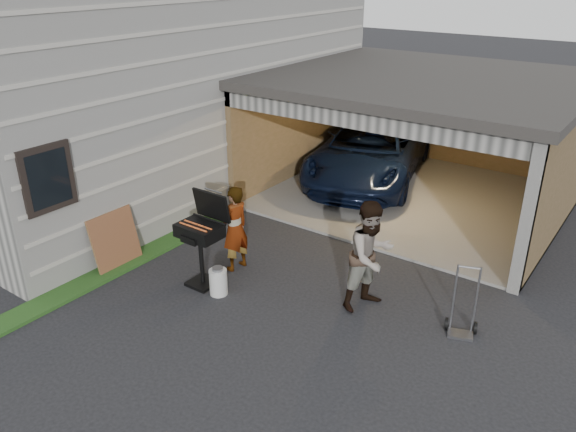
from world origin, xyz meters
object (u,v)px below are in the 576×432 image
woman (235,229)px  bbq_grill (201,233)px  minivan (370,153)px  hand_truck (462,321)px  propane_tank (218,282)px  plywood_panel (115,240)px  man (371,256)px

woman → bbq_grill: bbq_grill is taller
minivan → hand_truck: minivan is taller
minivan → propane_tank: 6.39m
bbq_grill → plywood_panel: size_ratio=1.55×
man → hand_truck: 1.68m
woman → propane_tank: size_ratio=3.51×
woman → plywood_panel: (-1.84, -1.22, -0.28)m
minivan → plywood_panel: (-1.63, -6.71, -0.21)m
plywood_panel → hand_truck: (5.91, 1.69, -0.31)m
woman → minivan: bearing=-171.6°
propane_tank → hand_truck: (3.74, 1.32, -0.01)m
minivan → hand_truck: size_ratio=4.63×
woman → plywood_panel: 2.23m
plywood_panel → propane_tank: bearing=9.6°
hand_truck → bbq_grill: bearing=175.9°
hand_truck → man: bearing=165.2°
plywood_panel → hand_truck: size_ratio=0.93×
man → propane_tank: size_ratio=4.01×
woman → hand_truck: woman is taller
minivan → woman: size_ratio=3.29×
woman → hand_truck: size_ratio=1.41×
bbq_grill → propane_tank: bearing=-14.5°
bbq_grill → propane_tank: bbq_grill is taller
minivan → woman: 5.50m
woman → plywood_panel: bearing=-50.3°
woman → plywood_panel: size_ratio=1.51×
minivan → man: 5.87m
bbq_grill → plywood_panel: 1.86m
hand_truck → propane_tank: bearing=179.2°
bbq_grill → minivan: bearing=91.0°
woman → man: size_ratio=0.87×
man → woman: bearing=117.4°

